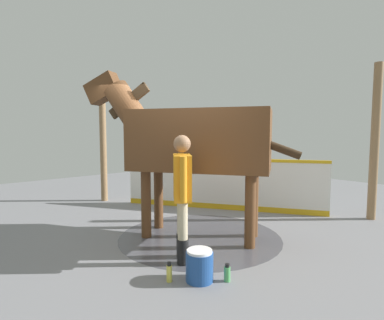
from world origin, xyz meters
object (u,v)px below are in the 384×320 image
handler (182,189)px  bottle_shampoo (169,273)px  horse (192,140)px  bottle_spray (227,273)px  wash_bucket (199,266)px

handler → bottle_shampoo: size_ratio=7.22×
bottle_shampoo → horse: bearing=-51.8°
bottle_spray → handler: bearing=0.8°
handler → wash_bucket: 0.98m
wash_bucket → horse: bearing=-39.2°
wash_bucket → bottle_shampoo: (0.22, 0.27, -0.07)m
handler → bottle_spray: 1.17m
horse → wash_bucket: size_ratio=8.64×
bottle_shampoo → bottle_spray: bearing=-131.3°
handler → horse: bearing=77.6°
horse → bottle_spray: bearing=120.4°
horse → bottle_spray: size_ratio=15.33×
wash_bucket → bottle_shampoo: wash_bucket is taller
wash_bucket → bottle_spray: bearing=-134.5°
bottle_shampoo → bottle_spray: bottle_shampoo is taller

